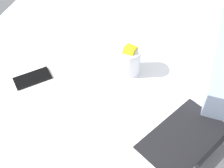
{
  "coord_description": "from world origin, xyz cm",
  "views": [
    {
      "loc": [
        75.35,
        21.35,
        102.53
      ],
      "look_at": [
        7.72,
        -2.13,
        24.0
      ],
      "focal_mm": 47.81,
      "sensor_mm": 36.0,
      "label": 1
    }
  ],
  "objects": [
    {
      "name": "bed_mattress",
      "position": [
        0.0,
        0.0,
        9.0
      ],
      "size": [
        180.0,
        140.0,
        18.0
      ],
      "primitive_type": "cube",
      "color": "white",
      "rests_on": "ground"
    },
    {
      "name": "laptop",
      "position": [
        20.95,
        30.02,
        22.41
      ],
      "size": [
        39.95,
        35.84,
        23.0
      ],
      "rotation": [
        0.0,
        0.0,
        -0.49
      ],
      "color": "silver",
      "rests_on": "bed_mattress"
    },
    {
      "name": "snack_cup",
      "position": [
        -6.47,
        0.3,
        23.88
      ],
      "size": [
        9.0,
        9.0,
        13.42
      ],
      "color": "silver",
      "rests_on": "bed_mattress"
    },
    {
      "name": "cell_phone",
      "position": [
        10.12,
        -34.07,
        18.4
      ],
      "size": [
        14.89,
        14.5,
        0.8
      ],
      "primitive_type": "cube",
      "rotation": [
        0.0,
        0.0,
        3.97
      ],
      "color": "black",
      "rests_on": "bed_mattress"
    }
  ]
}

